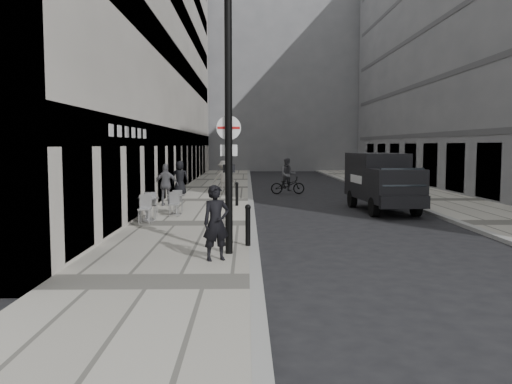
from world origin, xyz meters
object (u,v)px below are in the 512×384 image
walking_man (216,223)px  sign_post (229,163)px  panel_van (381,179)px  cyclist (288,180)px  lamppost (228,92)px

walking_man → sign_post: size_ratio=0.50×
panel_van → cyclist: size_ratio=2.56×
panel_van → cyclist: (-3.21, 7.74, -0.54)m
sign_post → cyclist: size_ratio=1.68×
panel_van → lamppost: bearing=-126.6°
lamppost → cyclist: 17.38m
panel_van → cyclist: 8.40m
walking_man → panel_van: bearing=35.5°
sign_post → cyclist: 17.07m
walking_man → panel_van: panel_van is taller
walking_man → panel_van: (6.14, 9.90, 0.36)m
sign_post → walking_man: bearing=-110.8°
cyclist → walking_man: bearing=-103.2°
lamppost → cyclist: size_ratio=3.42×
cyclist → sign_post: bearing=-102.8°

